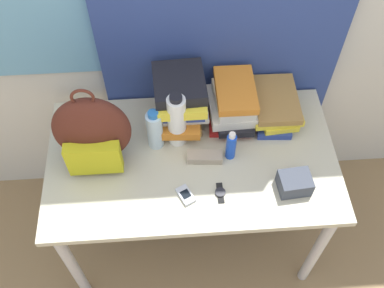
{
  "coord_description": "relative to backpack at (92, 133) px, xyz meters",
  "views": [
    {
      "loc": [
        -0.08,
        -0.72,
        2.37
      ],
      "look_at": [
        0.0,
        0.35,
        0.86
      ],
      "focal_mm": 42.0,
      "sensor_mm": 36.0,
      "label": 1
    }
  ],
  "objects": [
    {
      "name": "curtain_blue",
      "position": [
        0.56,
        0.35,
        0.32
      ],
      "size": [
        1.06,
        0.04,
        2.5
      ],
      "color": "navy",
      "rests_on": "ground_plane"
    },
    {
      "name": "desk",
      "position": [
        0.4,
        -0.03,
        -0.27
      ],
      "size": [
        1.25,
        0.71,
        0.76
      ],
      "color": "#B7B299",
      "rests_on": "ground_plane"
    },
    {
      "name": "backpack",
      "position": [
        0.0,
        0.0,
        0.0
      ],
      "size": [
        0.31,
        0.19,
        0.42
      ],
      "color": "#512319",
      "rests_on": "desk"
    },
    {
      "name": "book_stack_left",
      "position": [
        0.36,
        0.18,
        -0.03
      ],
      "size": [
        0.23,
        0.28,
        0.27
      ],
      "color": "olive",
      "rests_on": "desk"
    },
    {
      "name": "book_stack_center",
      "position": [
        0.6,
        0.17,
        -0.07
      ],
      "size": [
        0.22,
        0.28,
        0.21
      ],
      "color": "red",
      "rests_on": "desk"
    },
    {
      "name": "book_stack_right",
      "position": [
        0.79,
        0.17,
        -0.11
      ],
      "size": [
        0.23,
        0.29,
        0.12
      ],
      "color": "navy",
      "rests_on": "desk"
    },
    {
      "name": "water_bottle",
      "position": [
        0.25,
        0.05,
        -0.07
      ],
      "size": [
        0.07,
        0.07,
        0.22
      ],
      "color": "silver",
      "rests_on": "desk"
    },
    {
      "name": "sports_bottle",
      "position": [
        0.34,
        0.07,
        -0.04
      ],
      "size": [
        0.08,
        0.08,
        0.29
      ],
      "color": "white",
      "rests_on": "desk"
    },
    {
      "name": "sunscreen_bottle",
      "position": [
        0.56,
        -0.03,
        -0.1
      ],
      "size": [
        0.04,
        0.04,
        0.16
      ],
      "color": "blue",
      "rests_on": "desk"
    },
    {
      "name": "cell_phone",
      "position": [
        0.36,
        -0.22,
        -0.17
      ],
      "size": [
        0.08,
        0.1,
        0.02
      ],
      "color": "#B7BCC6",
      "rests_on": "desk"
    },
    {
      "name": "sunglasses_case",
      "position": [
        0.45,
        -0.04,
        -0.16
      ],
      "size": [
        0.15,
        0.07,
        0.04
      ],
      "color": "gray",
      "rests_on": "desk"
    },
    {
      "name": "camera_pouch",
      "position": [
        0.8,
        -0.21,
        -0.14
      ],
      "size": [
        0.14,
        0.11,
        0.08
      ],
      "color": "#383D47",
      "rests_on": "desk"
    },
    {
      "name": "wristwatch",
      "position": [
        0.5,
        -0.21,
        -0.17
      ],
      "size": [
        0.04,
        0.09,
        0.01
      ],
      "color": "black",
      "rests_on": "desk"
    }
  ]
}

